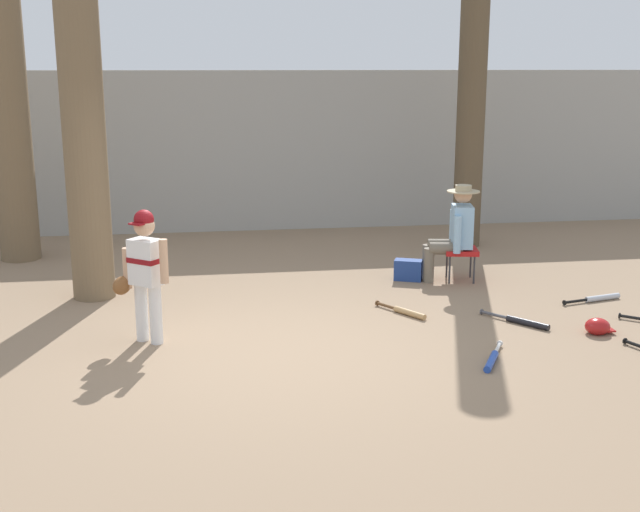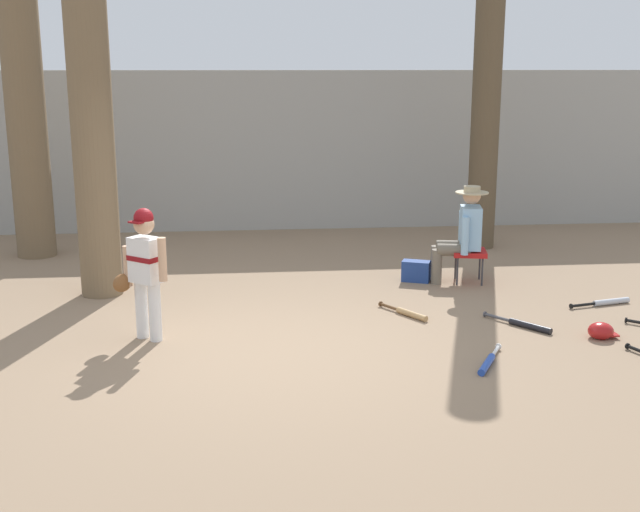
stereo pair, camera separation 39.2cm
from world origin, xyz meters
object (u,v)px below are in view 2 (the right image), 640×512
seated_spectator (462,232)px  bat_wood_tan (408,313)px  bat_blue_youth (488,362)px  handbag_beside_stool (416,271)px  tree_behind_spectator (487,81)px  tree_near_player (87,46)px  bat_aluminum_silver (607,302)px  tree_far_left (23,84)px  folding_stool (469,254)px  batting_helmet_red (601,331)px  young_ballplayer (144,266)px  bat_black_composite (525,325)px

seated_spectator → bat_wood_tan: size_ratio=1.89×
bat_blue_youth → handbag_beside_stool: bearing=90.5°
tree_behind_spectator → handbag_beside_stool: (-1.36, -1.83, -2.27)m
tree_near_player → handbag_beside_stool: bearing=2.9°
bat_blue_youth → bat_aluminum_silver: 2.54m
tree_far_left → seated_spectator: bearing=-19.7°
tree_behind_spectator → tree_far_left: 6.39m
folding_stool → bat_blue_youth: 2.89m
tree_behind_spectator → tree_far_left: tree_far_left is taller
seated_spectator → batting_helmet_red: 2.42m
tree_behind_spectator → young_ballplayer: size_ratio=4.07×
young_ballplayer → batting_helmet_red: young_ballplayer is taller
tree_far_left → bat_aluminum_silver: bearing=-24.2°
folding_stool → bat_black_composite: (0.09, -1.80, -0.33)m
handbag_beside_stool → bat_wood_tan: 1.46m
tree_far_left → bat_wood_tan: 6.16m
young_ballplayer → tree_far_left: (-1.95, 3.78, 1.63)m
seated_spectator → bat_black_composite: bearing=-84.2°
tree_near_player → tree_behind_spectator: (5.15, 2.02, -0.43)m
folding_stool → bat_aluminum_silver: folding_stool is taller
bat_black_composite → tree_far_left: bearing=146.5°
tree_near_player → tree_far_left: 2.48m
tree_near_player → bat_wood_tan: bearing=-19.6°
young_ballplayer → bat_black_composite: (3.81, -0.03, -0.71)m
folding_stool → tree_near_player: bearing=-178.9°
handbag_beside_stool → tree_far_left: size_ratio=0.06×
young_ballplayer → bat_black_composite: 3.88m
bat_aluminum_silver → bat_black_composite: bearing=-149.9°
seated_spectator → bat_aluminum_silver: seated_spectator is taller
folding_stool → tree_behind_spectator: bearing=69.7°
tree_near_player → bat_blue_youth: bearing=-35.5°
tree_near_player → seated_spectator: tree_near_player is taller
seated_spectator → bat_blue_youth: 2.94m
bat_wood_tan → bat_blue_youth: bearing=-74.7°
tree_behind_spectator → bat_blue_youth: tree_behind_spectator is taller
handbag_beside_stool → tree_far_left: bearing=159.3°
folding_stool → young_ballplayer: bearing=-154.6°
tree_far_left → bat_black_composite: bearing=-33.5°
bat_aluminum_silver → batting_helmet_red: batting_helmet_red is taller
young_ballplayer → tree_far_left: tree_far_left is taller
handbag_beside_stool → folding_stool: bearing=-9.7°
tree_behind_spectator → young_ballplayer: bearing=-140.2°
tree_behind_spectator → bat_blue_youth: 5.47m
tree_near_player → bat_blue_youth: (3.82, -2.73, -2.80)m
batting_helmet_red → folding_stool: bearing=108.3°
bat_blue_youth → young_ballplayer: bearing=161.5°
tree_near_player → folding_stool: size_ratio=13.47×
seated_spectator → tree_far_left: tree_far_left is taller
tree_behind_spectator → tree_far_left: size_ratio=0.97×
tree_behind_spectator → folding_stool: size_ratio=11.37×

